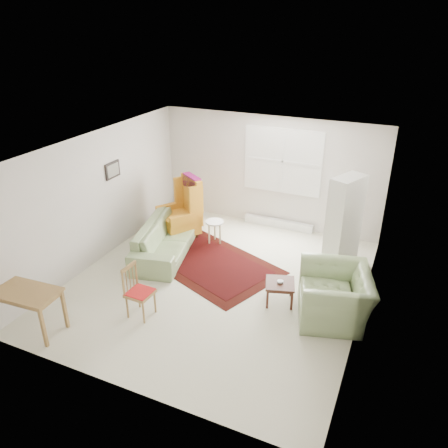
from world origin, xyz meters
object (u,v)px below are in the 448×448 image
at_px(wingback_chair, 178,208).
at_px(stool, 215,232).
at_px(coffee_table, 280,292).
at_px(armchair, 335,291).
at_px(desk, 26,310).
at_px(sofa, 166,232).
at_px(cabinet, 344,222).
at_px(desk_chair, 140,292).

xyz_separation_m(wingback_chair, stool, (0.84, 0.03, -0.41)).
xyz_separation_m(wingback_chair, coffee_table, (2.75, -1.47, -0.47)).
relative_size(armchair, desk, 1.09).
distance_m(sofa, stool, 1.07).
relative_size(sofa, coffee_table, 4.70).
height_order(sofa, stool, sofa).
xyz_separation_m(armchair, wingback_chair, (-3.65, 1.48, 0.19)).
bearing_deg(cabinet, desk_chair, -107.66).
bearing_deg(coffee_table, desk, -145.77).
height_order(desk, desk_chair, desk_chair).
bearing_deg(stool, coffee_table, -38.11).
relative_size(armchair, wingback_chair, 0.92).
relative_size(armchair, stool, 2.44).
bearing_deg(armchair, coffee_table, -107.27).
relative_size(wingback_chair, cabinet, 0.75).
bearing_deg(desk_chair, wingback_chair, 19.06).
bearing_deg(stool, wingback_chair, -178.04).
xyz_separation_m(sofa, armchair, (3.51, -0.74, 0.03)).
height_order(coffee_table, cabinet, cabinet).
distance_m(coffee_table, desk, 4.00).
xyz_separation_m(armchair, stool, (-2.80, 1.51, -0.23)).
distance_m(sofa, wingback_chair, 0.79).
bearing_deg(desk, wingback_chair, 81.51).
bearing_deg(desk, sofa, 76.91).
bearing_deg(cabinet, stool, -151.43).
height_order(armchair, coffee_table, armchair).
height_order(armchair, stool, armchair).
xyz_separation_m(stool, cabinet, (2.59, 0.23, 0.64)).
relative_size(wingback_chair, desk_chair, 1.51).
distance_m(wingback_chair, cabinet, 3.44).
bearing_deg(desk, desk_chair, 35.84).
relative_size(armchair, cabinet, 0.69).
bearing_deg(desk, cabinet, 44.91).
relative_size(cabinet, desk_chair, 2.01).
bearing_deg(armchair, cabinet, 170.80).
xyz_separation_m(wingback_chair, desk, (-0.55, -3.71, -0.31)).
xyz_separation_m(stool, desk, (-1.40, -3.74, 0.10)).
xyz_separation_m(armchair, cabinet, (-0.22, 1.74, 0.41)).
distance_m(coffee_table, stool, 2.42).
height_order(armchair, wingback_chair, wingback_chair).
bearing_deg(coffee_table, armchair, -0.91).
bearing_deg(stool, sofa, -132.40).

